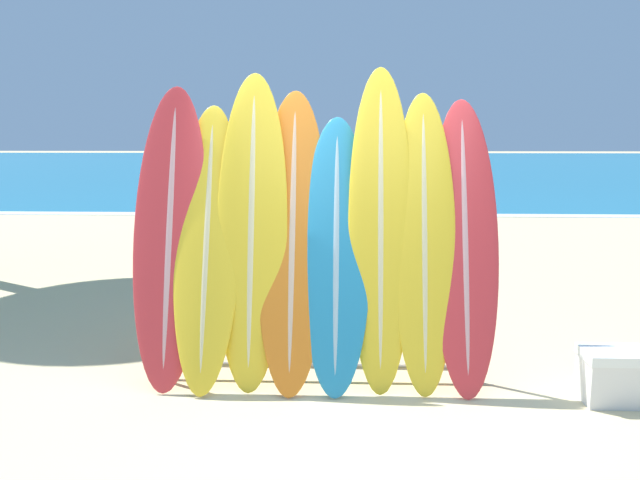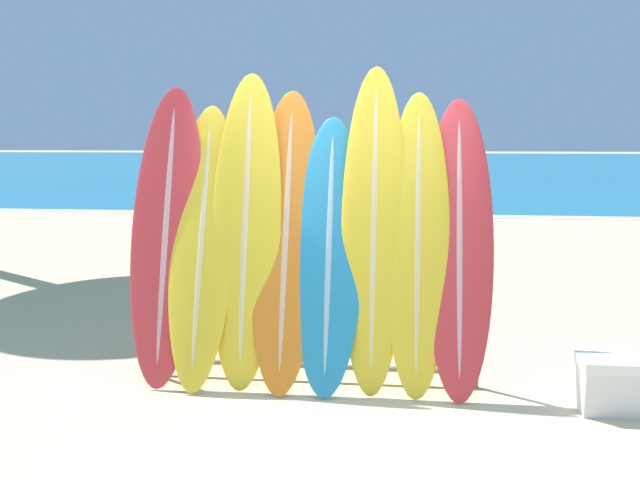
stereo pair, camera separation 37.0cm
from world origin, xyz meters
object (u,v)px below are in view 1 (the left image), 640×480
at_px(person_near_water, 195,210).
at_px(person_mid_beach, 299,181).
at_px(cooler_box, 614,376).
at_px(surfboard_slot_1, 207,245).
at_px(surfboard_rack, 316,317).
at_px(surfboard_slot_0, 170,235).
at_px(surfboard_slot_3, 292,237).
at_px(surfboard_slot_2, 252,229).
at_px(surfboard_slot_7, 465,244).
at_px(surfboard_slot_5, 380,227).
at_px(surfboard_slot_4, 336,252).
at_px(surfboard_slot_6, 424,241).

bearing_deg(person_near_water, person_mid_beach, 29.33).
bearing_deg(person_near_water, cooler_box, -95.16).
bearing_deg(surfboard_slot_1, surfboard_rack, -0.52).
xyz_separation_m(surfboard_slot_0, person_mid_beach, (0.32, 9.09, -0.22)).
height_order(surfboard_slot_0, surfboard_slot_1, surfboard_slot_0).
bearing_deg(surfboard_slot_3, surfboard_slot_1, -177.00).
relative_size(surfboard_slot_1, surfboard_slot_2, 0.90).
relative_size(surfboard_slot_2, surfboard_slot_7, 1.09).
distance_m(surfboard_slot_7, person_mid_beach, 9.31).
xyz_separation_m(surfboard_slot_5, cooler_box, (1.68, -0.34, -1.03)).
bearing_deg(surfboard_slot_4, surfboard_slot_3, 172.42).
bearing_deg(surfboard_slot_4, person_near_water, 116.79).
distance_m(surfboard_slot_4, person_mid_beach, 9.18).
height_order(surfboard_slot_5, cooler_box, surfboard_slot_5).
bearing_deg(person_near_water, surfboard_slot_1, -123.06).
bearing_deg(person_near_water, surfboard_slot_5, -107.36).
height_order(surfboard_slot_3, surfboard_slot_6, surfboard_slot_3).
bearing_deg(surfboard_slot_0, surfboard_slot_1, -5.53).
bearing_deg(surfboard_slot_3, surfboard_slot_6, -1.66).
distance_m(surfboard_slot_3, surfboard_slot_4, 0.36).
bearing_deg(person_mid_beach, surfboard_slot_2, 31.93).
bearing_deg(surfboard_slot_2, surfboard_slot_3, 1.70).
xyz_separation_m(surfboard_slot_4, person_near_water, (-2.09, 4.13, -0.17)).
xyz_separation_m(surfboard_slot_5, surfboard_slot_7, (0.64, -0.01, -0.12)).
distance_m(surfboard_rack, surfboard_slot_3, 0.64).
relative_size(surfboard_slot_5, surfboard_slot_7, 1.11).
height_order(surfboard_slot_6, surfboard_slot_7, surfboard_slot_6).
relative_size(surfboard_slot_3, person_mid_beach, 1.32).
relative_size(surfboard_slot_0, surfboard_slot_4, 1.12).
xyz_separation_m(surfboard_rack, surfboard_slot_2, (-0.49, 0.03, 0.68)).
xyz_separation_m(surfboard_slot_0, surfboard_slot_1, (0.29, -0.03, -0.07)).
relative_size(surfboard_slot_3, person_near_water, 1.44).
relative_size(person_mid_beach, cooler_box, 3.70).
xyz_separation_m(surfboard_slot_1, person_mid_beach, (0.03, 9.12, -0.14)).
height_order(surfboard_rack, surfboard_slot_7, surfboard_slot_7).
bearing_deg(surfboard_slot_2, surfboard_slot_1, -175.82).
distance_m(person_near_water, cooler_box, 6.07).
bearing_deg(cooler_box, person_near_water, 132.80).
bearing_deg(surfboard_slot_3, surfboard_slot_2, -178.30).
bearing_deg(surfboard_slot_5, surfboard_slot_3, 179.52).
bearing_deg(surfboard_slot_3, surfboard_slot_4, -7.58).
distance_m(surfboard_rack, person_mid_beach, 9.17).
bearing_deg(surfboard_slot_2, surfboard_slot_5, 0.21).
distance_m(surfboard_slot_6, person_near_water, 4.96).
xyz_separation_m(surfboard_slot_3, surfboard_slot_5, (0.67, -0.01, 0.09)).
height_order(surfboard_rack, cooler_box, surfboard_rack).
bearing_deg(surfboard_slot_5, person_near_water, 120.60).
height_order(surfboard_slot_1, surfboard_slot_7, surfboard_slot_7).
distance_m(surfboard_slot_2, surfboard_slot_7, 1.62).
relative_size(surfboard_slot_1, surfboard_slot_7, 0.98).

